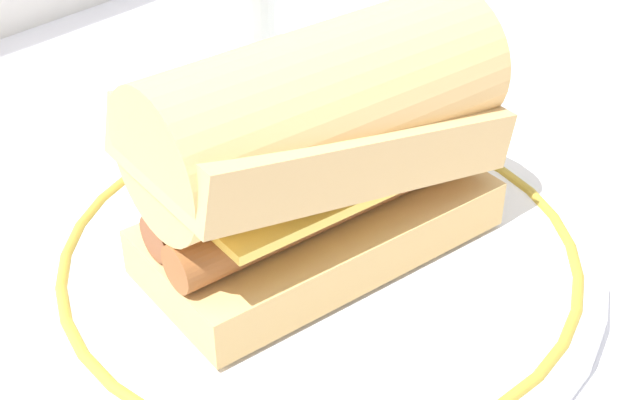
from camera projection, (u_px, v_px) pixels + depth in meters
ground_plane at (331, 284)px, 0.48m from camera, size 1.50×1.50×0.00m
plate at (320, 257)px, 0.49m from camera, size 0.30×0.30×0.01m
sausage_sandwich at (320, 145)px, 0.45m from camera, size 0.20×0.12×0.12m
drinking_glass at (238, 28)px, 0.65m from camera, size 0.06×0.06×0.09m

